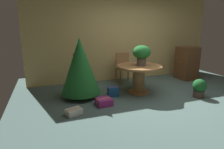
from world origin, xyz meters
TOP-DOWN VIEW (x-y plane):
  - ground_plane at (0.00, 0.00)m, footprint 6.60×6.60m
  - back_wall_panel at (0.00, 2.20)m, footprint 6.00×0.10m
  - round_dining_table at (-0.28, 0.71)m, footprint 1.10×1.10m
  - flower_vase at (-0.23, 0.72)m, footprint 0.44×0.44m
  - wooden_chair_far at (-0.28, 1.67)m, footprint 0.45×0.41m
  - holiday_tree at (-1.71, 0.92)m, footprint 0.92×0.92m
  - gift_box_blue at (-0.97, 0.74)m, footprint 0.25×0.21m
  - gift_box_purple at (-1.35, 0.27)m, footprint 0.34×0.32m
  - gift_box_cream at (-2.03, 0.02)m, footprint 0.34×0.28m
  - wooden_cabinet at (1.81, 1.43)m, footprint 0.53×0.60m
  - potted_plant at (0.91, -0.06)m, footprint 0.31×0.31m

SIDE VIEW (x-z plane):
  - ground_plane at x=0.00m, z-range 0.00..0.00m
  - gift_box_cream at x=-2.03m, z-range 0.00..0.11m
  - gift_box_purple at x=-1.35m, z-range 0.00..0.15m
  - gift_box_blue at x=-0.97m, z-range 0.00..0.23m
  - potted_plant at x=0.91m, z-range 0.01..0.46m
  - round_dining_table at x=-0.28m, z-range 0.14..0.84m
  - wooden_chair_far at x=-0.28m, z-range 0.07..0.97m
  - wooden_cabinet at x=1.81m, z-range 0.00..1.03m
  - holiday_tree at x=-1.71m, z-range 0.05..1.45m
  - flower_vase at x=-0.23m, z-range 0.76..1.25m
  - back_wall_panel at x=0.00m, z-range 0.00..2.60m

